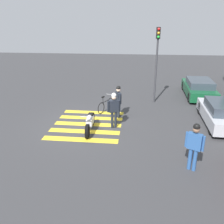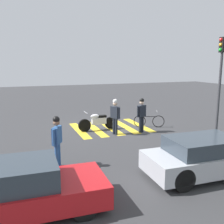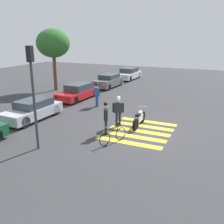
# 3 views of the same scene
# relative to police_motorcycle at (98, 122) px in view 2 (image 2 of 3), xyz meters

# --- Properties ---
(ground_plane) EXTENTS (60.00, 60.00, 0.00)m
(ground_plane) POSITION_rel_police_motorcycle_xyz_m (-0.81, -0.29, -0.47)
(ground_plane) COLOR #38383A
(police_motorcycle) EXTENTS (2.23, 0.62, 1.06)m
(police_motorcycle) POSITION_rel_police_motorcycle_xyz_m (0.00, 0.00, 0.00)
(police_motorcycle) COLOR black
(police_motorcycle) RESTS_ON ground_plane
(leaning_bicycle) EXTENTS (1.63, 0.77, 1.01)m
(leaning_bicycle) POSITION_rel_police_motorcycle_xyz_m (-2.95, 0.40, -0.09)
(leaning_bicycle) COLOR black
(leaning_bicycle) RESTS_ON ground_plane
(officer_on_foot) EXTENTS (0.38, 0.65, 1.86)m
(officer_on_foot) POSITION_rel_police_motorcycle_xyz_m (-0.56, 1.13, 0.61)
(officer_on_foot) COLOR #1E232D
(officer_on_foot) RESTS_ON ground_plane
(officer_by_motorcycle) EXTENTS (0.65, 0.37, 1.85)m
(officer_by_motorcycle) POSITION_rel_police_motorcycle_xyz_m (-2.02, 1.24, 0.61)
(officer_by_motorcycle) COLOR #1E232D
(officer_by_motorcycle) RESTS_ON ground_plane
(pedestrian_bystander) EXTENTS (0.42, 0.61, 1.85)m
(pedestrian_bystander) POSITION_rel_police_motorcycle_xyz_m (2.89, 4.36, 0.61)
(pedestrian_bystander) COLOR #2D5999
(pedestrian_bystander) RESTS_ON ground_plane
(crosswalk_stripes) EXTENTS (4.05, 3.57, 0.01)m
(crosswalk_stripes) POSITION_rel_police_motorcycle_xyz_m (-0.81, -0.29, -0.47)
(crosswalk_stripes) COLOR yellow
(crosswalk_stripes) RESTS_ON ground_plane
(car_silver_sedan) EXTENTS (4.25, 1.87, 1.28)m
(car_silver_sedan) POSITION_rel_police_motorcycle_xyz_m (-1.59, 6.72, 0.15)
(car_silver_sedan) COLOR black
(car_silver_sedan) RESTS_ON ground_plane
(car_red_convertible) EXTENTS (4.40, 1.87, 1.31)m
(car_red_convertible) POSITION_rel_police_motorcycle_xyz_m (4.32, 6.92, 0.15)
(car_red_convertible) COLOR black
(car_red_convertible) RESTS_ON ground_plane
(traffic_light_pole) EXTENTS (0.34, 0.25, 4.84)m
(traffic_light_pole) POSITION_rel_police_motorcycle_xyz_m (-5.04, 3.43, 2.73)
(traffic_light_pole) COLOR #38383D
(traffic_light_pole) RESTS_ON ground_plane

